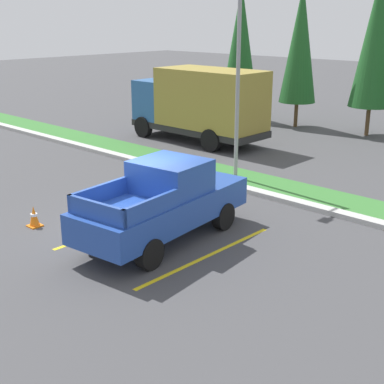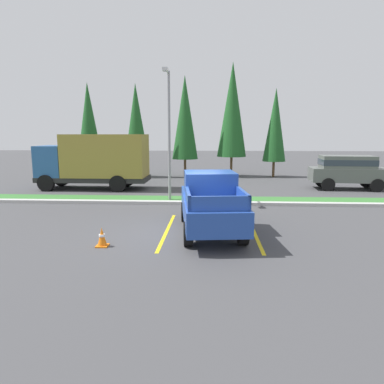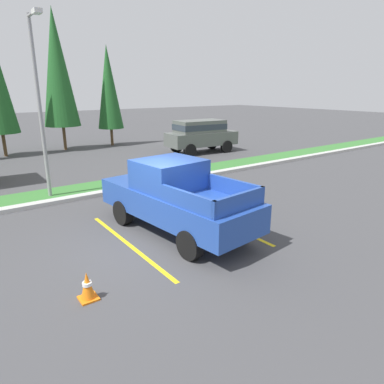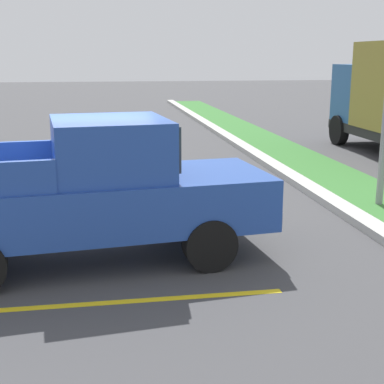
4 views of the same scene
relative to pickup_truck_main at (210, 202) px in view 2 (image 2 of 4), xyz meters
The scene contains 15 objects.
ground_plane 1.46m from the pickup_truck_main, 164.43° to the right, with size 120.00×120.00×0.00m, color #424244.
parking_line_near 1.86m from the pickup_truck_main, behind, with size 0.12×4.80×0.01m, color yellow.
parking_line_far 1.87m from the pickup_truck_main, ahead, with size 0.12×4.80×0.01m, color yellow.
curb_strip 4.92m from the pickup_truck_main, 101.83° to the left, with size 56.00×0.40×0.15m, color #B2B2AD.
grass_median 5.99m from the pickup_truck_main, 99.64° to the left, with size 56.00×1.80×0.06m, color #387533.
pickup_truck_main is the anchor object (origin of this frame).
cargo_truck_distant 11.77m from the pickup_truck_main, 127.73° to the left, with size 6.80×2.50×3.40m.
suv_distant 13.09m from the pickup_truck_main, 49.54° to the left, with size 4.73×2.23×2.10m.
street_light 6.47m from the pickup_truck_main, 111.18° to the left, with size 0.24×1.49×6.47m.
cypress_tree_leftmost 18.44m from the pickup_truck_main, 122.18° to the left, with size 1.93×1.93×7.40m.
cypress_tree_left_inner 16.95m from the pickup_truck_main, 110.88° to the left, with size 1.91×1.91×7.33m.
cypress_tree_center 16.58m from the pickup_truck_main, 97.48° to the left, with size 2.07×2.07×7.97m.
cypress_tree_right_inner 16.97m from the pickup_truck_main, 84.26° to the left, with size 2.34×2.34×8.99m.
cypress_tree_rightmost 17.29m from the pickup_truck_main, 72.79° to the left, with size 1.82×1.82×6.98m.
traffic_cone 3.89m from the pickup_truck_main, 150.26° to the right, with size 0.36×0.36×0.60m.
Camera 2 is at (1.01, -11.73, 3.43)m, focal length 32.49 mm.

